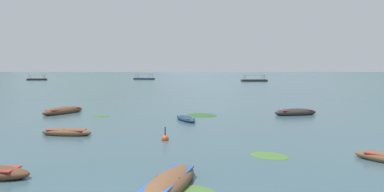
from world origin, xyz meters
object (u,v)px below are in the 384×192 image
(ferry_1, at_px, (144,79))
(rowboat_2, at_px, (66,132))
(rowboat_0, at_px, (168,184))
(rowboat_5, at_px, (186,119))
(ferry_2, at_px, (37,79))
(ferry_0, at_px, (254,80))
(mooring_buoy, at_px, (165,139))
(rowboat_3, at_px, (296,112))
(rowboat_7, at_px, (63,111))

(ferry_1, bearing_deg, rowboat_2, -87.53)
(rowboat_0, height_order, rowboat_5, rowboat_0)
(rowboat_0, bearing_deg, ferry_2, 111.87)
(rowboat_5, distance_m, ferry_0, 102.28)
(ferry_0, bearing_deg, rowboat_2, -108.87)
(mooring_buoy, bearing_deg, rowboat_0, -88.20)
(rowboat_0, relative_size, rowboat_2, 1.42)
(rowboat_3, relative_size, mooring_buoy, 4.74)
(ferry_1, height_order, ferry_2, same)
(rowboat_2, xyz_separation_m, ferry_0, (35.58, 104.10, 0.28))
(rowboat_3, bearing_deg, rowboat_7, 173.78)
(rowboat_5, height_order, ferry_1, ferry_1)
(mooring_buoy, bearing_deg, ferry_2, 113.06)
(rowboat_5, distance_m, rowboat_7, 12.17)
(ferry_0, distance_m, ferry_1, 49.51)
(rowboat_5, distance_m, ferry_1, 126.40)
(rowboat_5, bearing_deg, rowboat_2, -142.11)
(rowboat_0, bearing_deg, rowboat_2, 121.26)
(ferry_0, xyz_separation_m, ferry_2, (-83.42, 20.36, 0.00))
(rowboat_3, xyz_separation_m, rowboat_5, (-9.76, -3.06, -0.07))
(rowboat_2, distance_m, ferry_0, 110.02)
(ferry_1, distance_m, mooring_buoy, 133.96)
(rowboat_0, bearing_deg, rowboat_5, 85.78)
(rowboat_3, relative_size, ferry_0, 0.46)
(rowboat_2, distance_m, rowboat_5, 9.41)
(rowboat_7, bearing_deg, rowboat_3, -6.22)
(rowboat_5, height_order, ferry_2, ferry_2)
(rowboat_3, height_order, ferry_1, ferry_1)
(ferry_1, bearing_deg, rowboat_5, -84.06)
(ferry_0, height_order, ferry_2, same)
(rowboat_2, xyz_separation_m, mooring_buoy, (5.98, -1.96, -0.08))
(rowboat_2, relative_size, ferry_0, 0.36)
(rowboat_0, xyz_separation_m, ferry_2, (-54.08, 134.74, 0.25))
(ferry_0, bearing_deg, mooring_buoy, -105.60)
(rowboat_5, distance_m, mooring_buoy, 7.87)
(rowboat_2, distance_m, ferry_2, 133.34)
(ferry_1, bearing_deg, rowboat_0, -85.20)
(rowboat_7, height_order, ferry_2, ferry_2)
(rowboat_7, bearing_deg, ferry_1, 91.02)
(rowboat_0, xyz_separation_m, mooring_buoy, (-0.26, 8.33, -0.11))
(rowboat_2, height_order, rowboat_7, rowboat_7)
(rowboat_2, height_order, ferry_1, ferry_1)
(rowboat_2, bearing_deg, ferry_0, 71.13)
(rowboat_2, bearing_deg, rowboat_7, 107.62)
(rowboat_3, height_order, ferry_0, ferry_0)
(rowboat_3, bearing_deg, ferry_0, 79.07)
(rowboat_3, relative_size, ferry_1, 0.45)
(rowboat_0, distance_m, rowboat_2, 12.03)
(rowboat_7, height_order, ferry_0, ferry_0)
(rowboat_2, distance_m, ferry_1, 131.62)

